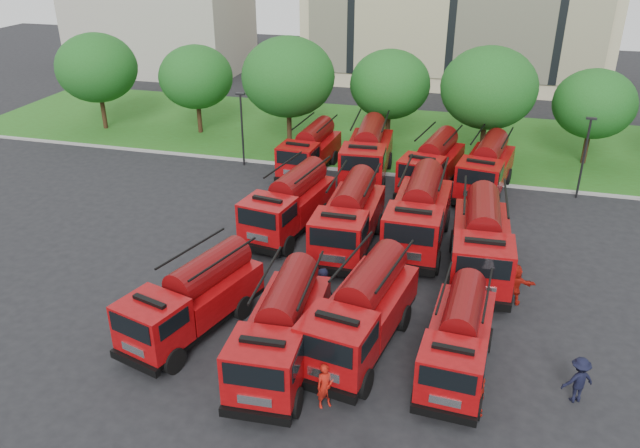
% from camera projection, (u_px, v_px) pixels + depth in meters
% --- Properties ---
extents(ground, '(140.00, 140.00, 0.00)m').
position_uv_depth(ground, '(316.00, 324.00, 26.56)').
color(ground, black).
rests_on(ground, ground).
extents(lawn, '(70.00, 16.00, 0.12)m').
position_uv_depth(lawn, '(404.00, 138.00, 49.08)').
color(lawn, '#264E14').
rests_on(lawn, ground).
extents(curb, '(70.00, 0.30, 0.14)m').
position_uv_depth(curb, '(387.00, 174.00, 42.05)').
color(curb, gray).
rests_on(curb, ground).
extents(side_building, '(18.00, 12.00, 10.00)m').
position_uv_depth(side_building, '(162.00, 24.00, 69.53)').
color(side_building, '#A0998E').
rests_on(side_building, ground).
extents(tree_0, '(6.30, 6.30, 7.70)m').
position_uv_depth(tree_0, '(97.00, 68.00, 49.04)').
color(tree_0, '#382314').
rests_on(tree_0, ground).
extents(tree_1, '(5.71, 5.71, 6.98)m').
position_uv_depth(tree_1, '(196.00, 77.00, 48.25)').
color(tree_1, '#382314').
rests_on(tree_1, ground).
extents(tree_2, '(6.72, 6.72, 8.22)m').
position_uv_depth(tree_2, '(288.00, 77.00, 44.72)').
color(tree_2, '#382314').
rests_on(tree_2, ground).
extents(tree_3, '(5.88, 5.88, 7.19)m').
position_uv_depth(tree_3, '(390.00, 84.00, 45.55)').
color(tree_3, '#382314').
rests_on(tree_3, ground).
extents(tree_4, '(6.55, 6.55, 8.01)m').
position_uv_depth(tree_4, '(489.00, 88.00, 42.37)').
color(tree_4, '#382314').
rests_on(tree_4, ground).
extents(tree_5, '(5.46, 5.46, 6.68)m').
position_uv_depth(tree_5, '(594.00, 104.00, 41.99)').
color(tree_5, '#382314').
rests_on(tree_5, ground).
extents(lamp_post_0, '(0.60, 0.25, 5.11)m').
position_uv_depth(lamp_post_0, '(242.00, 125.00, 42.54)').
color(lamp_post_0, black).
rests_on(lamp_post_0, ground).
extents(lamp_post_1, '(0.60, 0.25, 5.11)m').
position_uv_depth(lamp_post_1, '(585.00, 153.00, 37.40)').
color(lamp_post_1, black).
rests_on(lamp_post_1, ground).
extents(fire_truck_0, '(4.17, 7.22, 3.12)m').
position_uv_depth(fire_truck_0, '(193.00, 298.00, 25.52)').
color(fire_truck_0, black).
rests_on(fire_truck_0, ground).
extents(fire_truck_1, '(2.93, 7.25, 3.24)m').
position_uv_depth(fire_truck_1, '(282.00, 329.00, 23.48)').
color(fire_truck_1, black).
rests_on(fire_truck_1, ground).
extents(fire_truck_2, '(3.73, 7.65, 3.34)m').
position_uv_depth(fire_truck_2, '(362.00, 312.00, 24.46)').
color(fire_truck_2, black).
rests_on(fire_truck_2, ground).
extents(fire_truck_3, '(2.67, 6.54, 2.92)m').
position_uv_depth(fire_truck_3, '(458.00, 338.00, 23.25)').
color(fire_truck_3, black).
rests_on(fire_truck_3, ground).
extents(fire_truck_4, '(3.64, 7.55, 3.30)m').
position_uv_depth(fire_truck_4, '(290.00, 203.00, 33.86)').
color(fire_truck_4, black).
rests_on(fire_truck_4, ground).
extents(fire_truck_5, '(2.82, 7.52, 3.41)m').
position_uv_depth(fire_truck_5, '(349.00, 218.00, 32.09)').
color(fire_truck_5, black).
rests_on(fire_truck_5, ground).
extents(fire_truck_6, '(2.98, 7.92, 3.59)m').
position_uv_depth(fire_truck_6, '(419.00, 213.00, 32.36)').
color(fire_truck_6, black).
rests_on(fire_truck_6, ground).
extents(fire_truck_7, '(3.09, 7.82, 3.51)m').
position_uv_depth(fire_truck_7, '(481.00, 241.00, 29.67)').
color(fire_truck_7, black).
rests_on(fire_truck_7, ground).
extents(fire_truck_8, '(2.91, 7.02, 3.13)m').
position_uv_depth(fire_truck_8, '(310.00, 150.00, 41.92)').
color(fire_truck_8, black).
rests_on(fire_truck_8, ground).
extents(fire_truck_9, '(3.32, 8.01, 3.56)m').
position_uv_depth(fire_truck_9, '(367.00, 153.00, 40.74)').
color(fire_truck_9, black).
rests_on(fire_truck_9, ground).
extents(fire_truck_10, '(3.75, 7.51, 3.27)m').
position_uv_depth(fire_truck_10, '(432.00, 164.00, 39.36)').
color(fire_truck_10, black).
rests_on(fire_truck_10, ground).
extents(fire_truck_11, '(3.57, 7.54, 3.30)m').
position_uv_depth(fire_truck_11, '(486.00, 167.00, 38.73)').
color(fire_truck_11, black).
rests_on(fire_truck_11, ground).
extents(firefighter_0, '(0.80, 0.77, 1.77)m').
position_uv_depth(firefighter_0, '(325.00, 405.00, 22.13)').
color(firefighter_0, '#A2150C').
rests_on(firefighter_0, ground).
extents(firefighter_2, '(0.54, 0.93, 1.57)m').
position_uv_depth(firefighter_2, '(477.00, 413.00, 21.78)').
color(firefighter_2, '#A2150C').
rests_on(firefighter_2, ground).
extents(firefighter_3, '(1.33, 1.08, 1.83)m').
position_uv_depth(firefighter_3, '(574.00, 400.00, 22.39)').
color(firefighter_3, black).
rests_on(firefighter_3, ground).
extents(firefighter_4, '(1.07, 0.90, 1.87)m').
position_uv_depth(firefighter_4, '(323.00, 305.00, 27.86)').
color(firefighter_4, black).
rests_on(firefighter_4, ground).
extents(firefighter_5, '(1.85, 0.89, 1.94)m').
position_uv_depth(firefighter_5, '(511.00, 303.00, 28.07)').
color(firefighter_5, '#A2150C').
rests_on(firefighter_5, ground).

